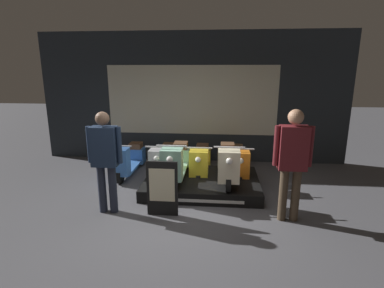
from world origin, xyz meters
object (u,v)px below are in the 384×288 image
(scooter_display_left, at_px, (177,162))
(scooter_backrow_0, at_px, (129,159))
(scooter_display_right, at_px, (228,163))
(scooter_backrow_1, at_px, (164,160))
(person_left_browsing, at_px, (105,155))
(person_right_browsing, at_px, (292,157))
(scooter_backrow_2, at_px, (201,162))
(price_sign_board, at_px, (162,188))
(scooter_backrow_3, at_px, (238,163))

(scooter_display_left, distance_m, scooter_backrow_0, 1.43)
(scooter_display_right, relative_size, scooter_backrow_1, 1.00)
(person_left_browsing, relative_size, person_right_browsing, 0.96)
(scooter_display_right, relative_size, scooter_backrow_2, 1.00)
(scooter_backrow_0, xyz_separation_m, price_sign_board, (1.14, -1.91, 0.13))
(scooter_display_left, bearing_deg, person_left_browsing, -131.09)
(scooter_backrow_3, bearing_deg, person_right_browsing, -69.96)
(scooter_display_left, relative_size, price_sign_board, 1.81)
(scooter_backrow_1, relative_size, scooter_backrow_3, 1.00)
(scooter_backrow_2, relative_size, price_sign_board, 1.81)
(scooter_display_left, bearing_deg, price_sign_board, -93.29)
(scooter_display_right, distance_m, price_sign_board, 1.57)
(scooter_display_left, height_order, person_right_browsing, person_right_browsing)
(person_left_browsing, bearing_deg, scooter_backrow_2, 53.13)
(scooter_backrow_0, height_order, person_right_browsing, person_right_browsing)
(person_left_browsing, bearing_deg, scooter_display_right, 29.69)
(scooter_backrow_0, xyz_separation_m, scooter_backrow_3, (2.44, 0.00, 0.00))
(scooter_backrow_1, bearing_deg, scooter_backrow_3, 0.00)
(scooter_backrow_2, height_order, person_left_browsing, person_left_browsing)
(scooter_display_left, relative_size, person_left_browsing, 0.99)
(scooter_backrow_1, bearing_deg, person_right_browsing, -39.04)
(scooter_display_left, relative_size, scooter_display_right, 1.00)
(scooter_display_right, bearing_deg, scooter_backrow_2, 127.50)
(scooter_display_left, distance_m, scooter_backrow_3, 1.46)
(scooter_backrow_1, relative_size, person_right_browsing, 0.94)
(scooter_backrow_0, relative_size, person_left_browsing, 0.99)
(scooter_backrow_1, height_order, price_sign_board, price_sign_board)
(scooter_backrow_2, distance_m, price_sign_board, 1.97)
(person_left_browsing, distance_m, person_right_browsing, 2.90)
(scooter_display_right, relative_size, scooter_backrow_0, 1.00)
(scooter_display_right, bearing_deg, scooter_backrow_1, 151.71)
(scooter_display_left, height_order, scooter_backrow_3, scooter_display_left)
(scooter_display_left, xyz_separation_m, person_right_browsing, (1.92, -1.13, 0.48))
(person_left_browsing, distance_m, price_sign_board, 1.05)
(person_left_browsing, bearing_deg, scooter_display_left, 48.91)
(scooter_backrow_1, bearing_deg, person_left_browsing, -107.53)
(scooter_backrow_3, relative_size, person_left_browsing, 0.99)
(scooter_backrow_2, relative_size, person_right_browsing, 0.94)
(person_left_browsing, bearing_deg, scooter_backrow_3, 40.18)
(scooter_display_left, xyz_separation_m, scooter_backrow_2, (0.42, 0.75, -0.22))
(scooter_backrow_2, distance_m, person_right_browsing, 2.50)
(scooter_backrow_0, relative_size, scooter_backrow_1, 1.00)
(scooter_backrow_1, distance_m, scooter_backrow_3, 1.63)
(scooter_backrow_2, distance_m, scooter_backrow_3, 0.81)
(scooter_display_left, bearing_deg, scooter_backrow_3, 31.12)
(scooter_backrow_3, xyz_separation_m, price_sign_board, (-1.30, -1.91, 0.13))
(scooter_backrow_0, height_order, person_left_browsing, person_left_browsing)
(scooter_display_left, xyz_separation_m, scooter_backrow_3, (1.24, 0.75, -0.22))
(scooter_display_right, height_order, scooter_backrow_3, scooter_display_right)
(scooter_display_right, xyz_separation_m, scooter_backrow_2, (-0.57, 0.75, -0.22))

